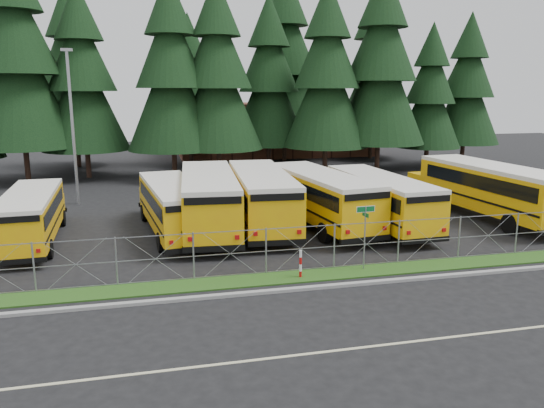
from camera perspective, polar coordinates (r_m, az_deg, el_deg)
The scene contains 29 objects.
ground at distance 24.46m, azimuth 8.07°, elevation -5.96°, with size 120.00×120.00×0.00m, color black.
curb at distance 21.76m, azimuth 11.06°, elevation -8.25°, with size 50.00×0.25×0.12m, color gray.
grass_verge at distance 22.97m, azimuth 9.62°, elevation -7.16°, with size 50.00×1.40×0.06m, color #1D3F12.
road_lane_line at distance 17.80m, azimuth 17.69°, elevation -13.60°, with size 50.00×0.12×0.01m, color beige.
chainlink_fence at distance 23.28m, azimuth 9.03°, elevation -4.36°, with size 44.00×0.10×2.00m, color #92949A, non-canonical shape.
brick_building at distance 63.48m, azimuth 0.05°, elevation 8.09°, with size 22.00×10.00×6.00m, color brown.
bus_0 at distance 29.05m, azimuth -24.39°, elevation -1.34°, with size 2.38×10.08×2.64m, color #F6BA07, non-canonical shape.
bus_2 at distance 28.65m, azimuth -10.66°, elevation -0.45°, with size 2.52×10.68×2.80m, color #F6BA07, non-canonical shape.
bus_3 at distance 29.12m, azimuth -6.85°, elevation 0.28°, with size 2.88×12.21×3.20m, color #F6BA07, non-canonical shape.
bus_4 at distance 29.79m, azimuth -1.25°, elevation 0.59°, with size 2.84×12.05×3.16m, color #F6BA07, non-canonical shape.
bus_5 at distance 30.08m, azimuth 4.93°, elevation 0.57°, with size 2.76×11.69×3.06m, color #F6BA07, non-canonical shape.
bus_6 at distance 30.40m, azimuth 11.19°, elevation 0.36°, with size 2.62×11.11×2.91m, color #F6BA07, non-canonical shape.
bus_east at distance 34.23m, azimuth 22.04°, elevation 1.30°, with size 2.93×12.40×3.25m, color #F6BA07, non-canonical shape.
street_sign at distance 22.67m, azimuth 9.99°, elevation -2.14°, with size 0.84×0.55×2.81m.
striped_bollard at distance 21.80m, azimuth 3.09°, elevation -6.48°, with size 0.11×0.11×1.20m, color #B20C0C.
light_standard at distance 37.39m, azimuth -20.69°, elevation 8.26°, with size 0.70×0.35×10.14m.
conifer_1 at distance 48.79m, azimuth -25.74°, elevation 13.55°, with size 8.78×8.78×19.41m, color black, non-canonical shape.
conifer_2 at distance 48.83m, azimuth -19.74°, elevation 12.29°, with size 7.45×7.45×16.47m, color black, non-canonical shape.
conifer_3 at distance 46.40m, azimuth -10.79°, elevation 13.16°, with size 7.70×7.70×17.02m, color black, non-canonical shape.
conifer_4 at distance 46.67m, azimuth -5.89°, elevation 13.26°, with size 7.67×7.67×16.96m, color black, non-canonical shape.
conifer_5 at distance 51.04m, azimuth -0.33°, elevation 12.84°, with size 7.35×7.35×16.26m, color black, non-canonical shape.
conifer_6 at distance 48.38m, azimuth 5.89°, elevation 13.23°, with size 7.67×7.67×16.97m, color black, non-canonical shape.
conifer_7 at distance 50.25m, azimuth 11.63°, elevation 13.83°, with size 8.32×8.32×18.41m, color black, non-canonical shape.
conifer_8 at distance 54.20m, azimuth 16.62°, elevation 11.02°, with size 6.25×6.25×13.83m, color black, non-canonical shape.
conifer_9 at distance 57.63m, azimuth 20.24°, elevation 11.44°, with size 6.81×6.81×15.06m, color black, non-canonical shape.
conifer_10 at distance 56.08m, azimuth -20.69°, elevation 12.74°, with size 7.99×7.99×17.67m, color black, non-canonical shape.
conifer_11 at distance 54.66m, azimuth -8.87°, elevation 11.97°, with size 6.76×6.76×14.94m, color black, non-canonical shape.
conifer_12 at distance 57.51m, azimuth 1.39°, elevation 14.59°, with size 9.00×9.00×19.91m, color black, non-canonical shape.
conifer_13 at distance 60.61m, azimuth 10.83°, elevation 13.49°, with size 8.27×8.27×18.28m, color black, non-canonical shape.
Camera 1 is at (-8.61, -21.60, 7.59)m, focal length 35.00 mm.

